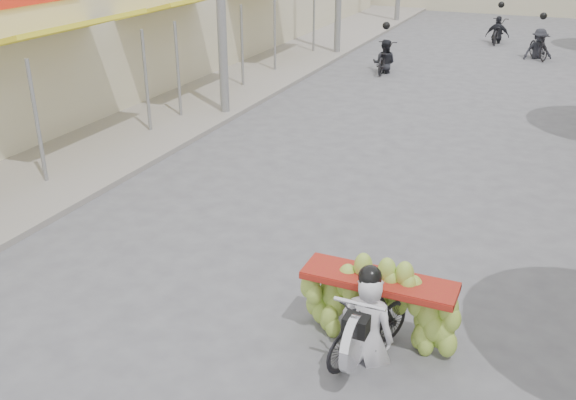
# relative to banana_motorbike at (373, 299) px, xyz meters

# --- Properties ---
(sidewalk_left) EXTENTS (4.00, 60.00, 0.12)m
(sidewalk_left) POSITION_rel_banana_motorbike_xyz_m (-8.22, 11.32, -0.68)
(sidewalk_left) COLOR gray
(sidewalk_left) RESTS_ON ground
(banana_motorbike) EXTENTS (2.20, 1.76, 2.21)m
(banana_motorbike) POSITION_rel_banana_motorbike_xyz_m (0.00, 0.00, 0.00)
(banana_motorbike) COLOR black
(banana_motorbike) RESTS_ON ground
(bg_motorbike_a) EXTENTS (0.83, 1.77, 1.95)m
(bg_motorbike_a) POSITION_rel_banana_motorbike_xyz_m (-4.11, 15.10, -0.01)
(bg_motorbike_a) COLOR black
(bg_motorbike_a) RESTS_ON ground
(bg_motorbike_b) EXTENTS (1.19, 1.68, 1.95)m
(bg_motorbike_b) POSITION_rel_banana_motorbike_xyz_m (0.59, 19.59, 0.11)
(bg_motorbike_b) COLOR black
(bg_motorbike_b) RESTS_ON ground
(bg_motorbike_c) EXTENTS (0.98, 1.75, 1.95)m
(bg_motorbike_c) POSITION_rel_banana_motorbike_xyz_m (-1.23, 22.33, 0.04)
(bg_motorbike_c) COLOR black
(bg_motorbike_c) RESTS_ON ground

